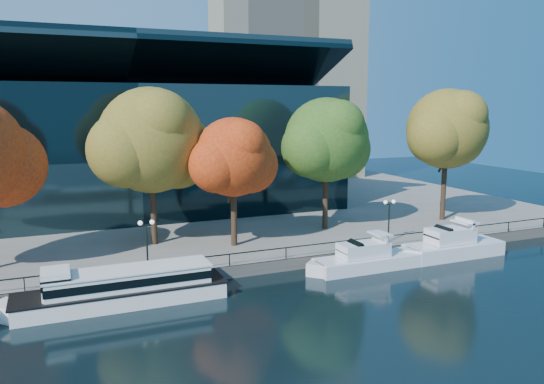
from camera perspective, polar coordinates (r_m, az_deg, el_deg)
name	(u,v)px	position (r m, az deg, el deg)	size (l,w,h in m)	color
ground	(243,290)	(40.62, -3.10, -10.51)	(160.00, 160.00, 0.00)	black
promenade	(153,203)	(74.67, -12.64, -1.12)	(90.00, 67.08, 1.00)	slate
railing	(229,254)	(42.95, -4.61, -6.70)	(88.20, 0.08, 0.99)	black
convention_building	(125,148)	(68.53, -15.48, 4.60)	(50.00, 24.57, 21.43)	black
tour_boat	(117,287)	(38.98, -16.34, -9.78)	(15.76, 3.52, 2.99)	white
cruiser_near	(364,259)	(45.74, 9.84, -7.10)	(10.54, 2.71, 3.05)	white
cruiser_far	(450,245)	(51.27, 18.59, -5.47)	(10.69, 2.96, 3.49)	white
tree_2	(153,143)	(49.25, -12.64, 5.21)	(11.95, 9.80, 14.41)	black
tree_3	(235,159)	(47.79, -4.00, 3.58)	(8.93, 7.32, 11.73)	black
tree_4	(328,142)	(54.59, 6.06, 5.38)	(10.78, 8.84, 13.55)	black
tree_5	(448,131)	(61.77, 18.44, 6.28)	(10.98, 9.00, 14.57)	black
lamp_1	(147,233)	(42.16, -13.34, -4.37)	(1.26, 0.36, 4.03)	black
lamp_2	(389,211)	(50.77, 12.50, -2.01)	(1.26, 0.36, 4.03)	black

